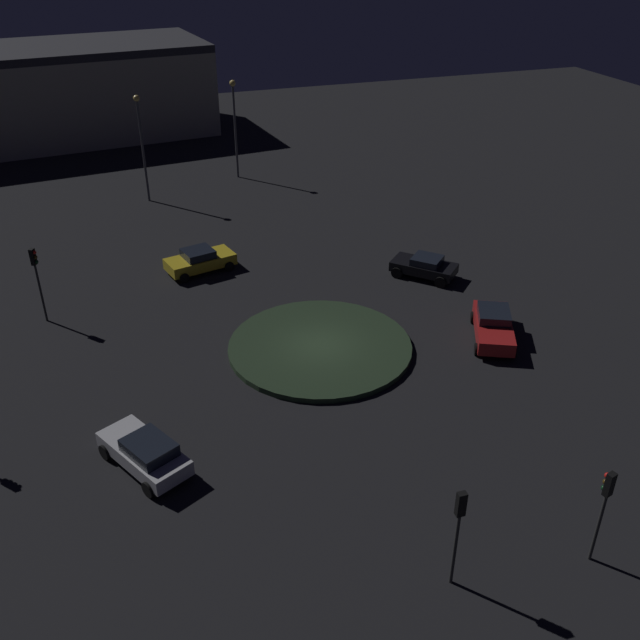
# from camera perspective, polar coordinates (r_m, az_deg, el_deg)

# --- Properties ---
(ground_plane) EXTENTS (118.46, 118.46, 0.00)m
(ground_plane) POSITION_cam_1_polar(r_m,az_deg,el_deg) (36.18, 0.00, -2.36)
(ground_plane) COLOR black
(roundabout_island) EXTENTS (9.38, 9.38, 0.29)m
(roundabout_island) POSITION_cam_1_polar(r_m,az_deg,el_deg) (36.10, 0.00, -2.17)
(roundabout_island) COLOR #263823
(roundabout_island) RESTS_ON ground_plane
(car_yellow) EXTENTS (4.48, 2.87, 1.45)m
(car_yellow) POSITION_cam_1_polar(r_m,az_deg,el_deg) (44.40, -9.67, 4.79)
(car_yellow) COLOR gold
(car_yellow) RESTS_ON ground_plane
(car_black) EXTENTS (3.97, 4.02, 1.35)m
(car_black) POSITION_cam_1_polar(r_m,az_deg,el_deg) (43.51, 8.43, 4.32)
(car_black) COLOR black
(car_black) RESTS_ON ground_plane
(car_silver) EXTENTS (3.50, 4.62, 1.50)m
(car_silver) POSITION_cam_1_polar(r_m,az_deg,el_deg) (29.43, -13.93, -10.32)
(car_silver) COLOR silver
(car_silver) RESTS_ON ground_plane
(car_red) EXTENTS (3.62, 4.86, 1.51)m
(car_red) POSITION_cam_1_polar(r_m,az_deg,el_deg) (37.80, 13.82, -0.42)
(car_red) COLOR red
(car_red) RESTS_ON ground_plane
(traffic_light_southeast) EXTENTS (0.40, 0.37, 4.30)m
(traffic_light_southeast) POSITION_cam_1_polar(r_m,az_deg,el_deg) (40.09, -21.92, 3.72)
(traffic_light_southeast) COLOR #2D2D2D
(traffic_light_southeast) RESTS_ON ground_plane
(traffic_light_north) EXTENTS (0.31, 0.36, 4.00)m
(traffic_light_north) POSITION_cam_1_polar(r_m,az_deg,el_deg) (23.50, 11.11, -15.54)
(traffic_light_north) COLOR #2D2D2D
(traffic_light_north) RESTS_ON ground_plane
(traffic_light_north_near) EXTENTS (0.35, 0.39, 3.89)m
(traffic_light_north_near) POSITION_cam_1_polar(r_m,az_deg,el_deg) (25.60, 22.00, -13.26)
(traffic_light_north_near) COLOR #2D2D2D
(traffic_light_north_near) RESTS_ON ground_plane
(streetlamp_south) EXTENTS (0.46, 0.46, 7.99)m
(streetlamp_south) POSITION_cam_1_polar(r_m,az_deg,el_deg) (55.48, -14.23, 14.10)
(streetlamp_south) COLOR #4C4C51
(streetlamp_south) RESTS_ON ground_plane
(streetlamp_south_near) EXTENTS (0.50, 0.50, 7.90)m
(streetlamp_south_near) POSITION_cam_1_polar(r_m,az_deg,el_deg) (59.64, -6.92, 16.00)
(streetlamp_south_near) COLOR #4C4C51
(streetlamp_south_near) RESTS_ON ground_plane
(store_building) EXTENTS (34.52, 16.18, 8.53)m
(store_building) POSITION_cam_1_polar(r_m,az_deg,el_deg) (75.66, -22.41, 16.46)
(store_building) COLOR #B7B299
(store_building) RESTS_ON ground_plane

